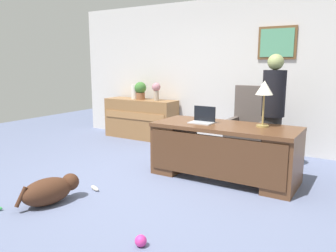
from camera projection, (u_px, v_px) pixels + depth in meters
ground_plane at (154, 188)px, 4.24m from camera, size 12.00×12.00×0.00m
back_wall at (233, 74)px, 6.16m from camera, size 7.00×0.16×2.70m
desk at (223, 149)px, 4.52m from camera, size 1.92×0.80×0.74m
credenza at (141, 119)px, 6.99m from camera, size 1.56×0.50×0.81m
armchair at (249, 129)px, 5.36m from camera, size 0.60×0.59×1.19m
person_standing at (273, 112)px, 4.77m from camera, size 0.32×0.32×1.68m
dog_lying at (50, 190)px, 3.74m from camera, size 0.43×0.73×0.30m
laptop at (203, 119)px, 4.62m from camera, size 0.32×0.22×0.22m
desk_lamp at (264, 91)px, 4.26m from camera, size 0.22×0.22×0.60m
vase_with_flowers at (156, 90)px, 6.68m from camera, size 0.17×0.17×0.35m
vase_empty at (134, 92)px, 6.97m from camera, size 0.14×0.14×0.29m
potted_plant at (140, 90)px, 6.88m from camera, size 0.24×0.24×0.36m
dog_toy_ball at (141, 241)px, 2.88m from camera, size 0.10×0.10×0.10m
dog_toy_plush at (95, 188)px, 4.16m from camera, size 0.18×0.11×0.05m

